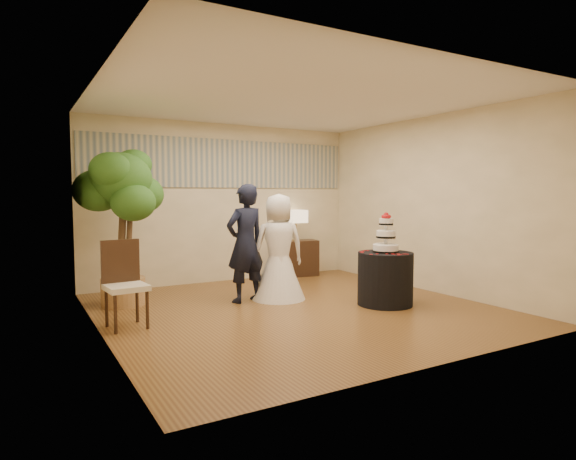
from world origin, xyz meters
TOP-DOWN VIEW (x-y plane):
  - floor at (0.00, 0.00)m, footprint 5.00×5.00m
  - ceiling at (0.00, 0.00)m, footprint 5.00×5.00m
  - wall_back at (0.00, 2.50)m, footprint 5.00×0.06m
  - wall_front at (0.00, -2.50)m, footprint 5.00×0.06m
  - wall_left at (-2.50, 0.00)m, footprint 0.06×5.00m
  - wall_right at (2.50, 0.00)m, footprint 0.06×5.00m
  - mural_border at (0.00, 2.48)m, footprint 4.90×0.02m
  - groom at (-0.41, 0.75)m, footprint 0.69×0.51m
  - bride at (0.10, 0.68)m, footprint 0.96×0.96m
  - cake_table at (1.22, -0.40)m, footprint 0.93×0.93m
  - wedding_cake at (1.22, -0.40)m, footprint 0.36×0.36m
  - console at (1.35, 2.28)m, footprint 0.87×0.49m
  - table_lamp at (1.35, 2.28)m, footprint 0.33×0.33m
  - ficus_tree at (-1.99, 1.42)m, footprint 1.32×1.32m
  - side_chair at (-2.19, 0.20)m, footprint 0.51×0.53m

SIDE VIEW (x-z plane):
  - floor at x=0.00m, z-range 0.00..0.00m
  - console at x=1.35m, z-range 0.00..0.68m
  - cake_table at x=1.22m, z-range 0.00..0.74m
  - side_chair at x=-2.19m, z-range 0.00..1.02m
  - bride at x=0.10m, z-range 0.00..1.57m
  - groom at x=-0.41m, z-range 0.00..1.71m
  - table_lamp at x=1.35m, z-range 0.68..1.26m
  - wedding_cake at x=1.22m, z-range 0.74..1.31m
  - ficus_tree at x=-1.99m, z-range 0.00..2.26m
  - wall_back at x=0.00m, z-range 0.00..2.80m
  - wall_front at x=0.00m, z-range 0.00..2.80m
  - wall_left at x=-2.50m, z-range 0.00..2.80m
  - wall_right at x=2.50m, z-range 0.00..2.80m
  - mural_border at x=0.00m, z-range 1.68..2.52m
  - ceiling at x=0.00m, z-range 2.80..2.80m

